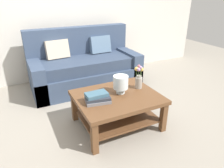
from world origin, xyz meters
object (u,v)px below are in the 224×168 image
at_px(glass_hurricane_vase, 121,83).
at_px(flower_pitcher, 139,78).
at_px(couch, 84,67).
at_px(book_stack_main, 97,98).
at_px(coffee_table, 117,104).

bearing_deg(glass_hurricane_vase, flower_pitcher, 5.67).
height_order(couch, flower_pitcher, couch).
height_order(glass_hurricane_vase, flower_pitcher, flower_pitcher).
distance_m(couch, book_stack_main, 1.51).
distance_m(couch, glass_hurricane_vase, 1.40).
height_order(couch, coffee_table, couch).
bearing_deg(coffee_table, book_stack_main, -172.43).
xyz_separation_m(couch, book_stack_main, (-0.34, -1.47, 0.13)).
relative_size(coffee_table, glass_hurricane_vase, 4.42).
height_order(book_stack_main, flower_pitcher, flower_pitcher).
xyz_separation_m(book_stack_main, glass_hurricane_vase, (0.36, 0.08, 0.10)).
xyz_separation_m(couch, flower_pitcher, (0.31, -1.36, 0.22)).
distance_m(couch, flower_pitcher, 1.41).
relative_size(book_stack_main, flower_pitcher, 0.99).
xyz_separation_m(couch, glass_hurricane_vase, (0.01, -1.39, 0.23)).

